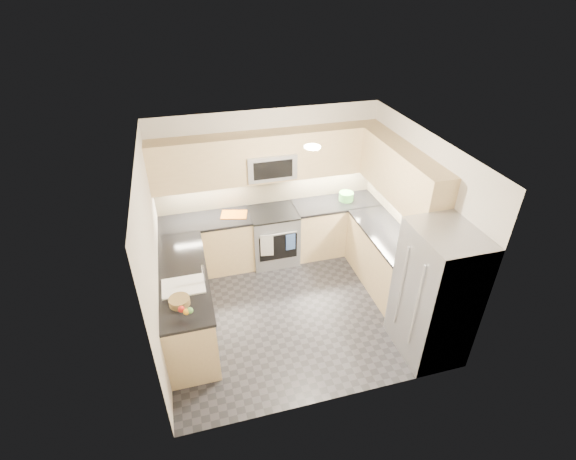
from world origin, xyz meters
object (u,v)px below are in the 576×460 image
(refrigerator, at_px, (435,294))
(cutting_board, at_px, (234,215))
(microwave, at_px, (270,164))
(fruit_basket, at_px, (179,301))
(gas_range, at_px, (273,236))
(utensil_bowl, at_px, (346,196))

(refrigerator, height_order, cutting_board, refrigerator)
(microwave, bearing_deg, fruit_basket, -128.52)
(refrigerator, xyz_separation_m, cutting_board, (-2.07, 2.47, 0.05))
(cutting_board, bearing_deg, microwave, 6.94)
(refrigerator, bearing_deg, gas_range, 120.88)
(utensil_bowl, height_order, cutting_board, utensil_bowl)
(fruit_basket, bearing_deg, microwave, 51.48)
(microwave, height_order, fruit_basket, microwave)
(utensil_bowl, bearing_deg, cutting_board, 179.94)
(gas_range, distance_m, fruit_basket, 2.46)
(refrigerator, bearing_deg, cutting_board, 129.96)
(microwave, height_order, cutting_board, microwave)
(refrigerator, xyz_separation_m, utensil_bowl, (-0.17, 2.47, 0.11))
(cutting_board, bearing_deg, utensil_bowl, -0.06)
(utensil_bowl, bearing_deg, refrigerator, -86.03)
(gas_range, distance_m, microwave, 1.25)
(refrigerator, height_order, utensil_bowl, refrigerator)
(gas_range, height_order, microwave, microwave)
(gas_range, distance_m, cutting_board, 0.79)
(refrigerator, height_order, fruit_basket, refrigerator)
(fruit_basket, bearing_deg, utensil_bowl, 33.54)
(gas_range, xyz_separation_m, utensil_bowl, (1.28, 0.05, 0.55))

